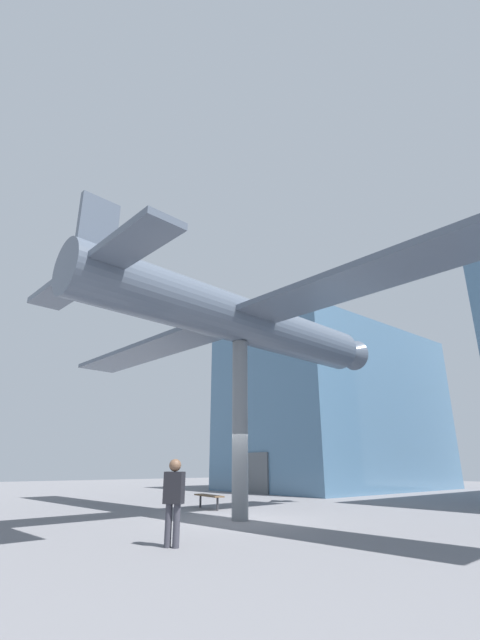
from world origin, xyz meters
name	(u,v)px	position (x,y,z in m)	size (l,w,h in m)	color
ground_plane	(240,521)	(0.00, 0.00, 0.00)	(80.00, 80.00, 0.00)	slate
glass_pavilion_left	(335,411)	(-9.09, 16.47, 5.34)	(9.91, 15.28, 11.26)	slate
support_pylon_central	(240,426)	(0.00, 0.00, 2.77)	(0.51, 0.51, 5.53)	slate
suspended_airplane	(243,320)	(-0.01, 0.14, 6.35)	(21.78, 13.84, 3.11)	#4C5666
visitor_person	(174,495)	(2.56, -3.89, 0.97)	(0.45, 0.41, 1.69)	#383842
plaza_bench	(209,497)	(-3.53, 1.37, 0.44)	(1.83, 0.67, 0.50)	brown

